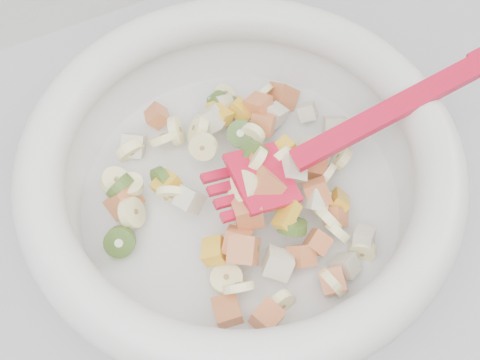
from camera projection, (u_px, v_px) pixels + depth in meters
name	position (u px, v px, depth m)	size (l,w,h in m)	color
counter	(271.00, 316.00, 0.97)	(2.00, 0.60, 0.90)	#99999E
mixing_bowl	(241.00, 174.00, 0.52)	(0.42, 0.37, 0.12)	silver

